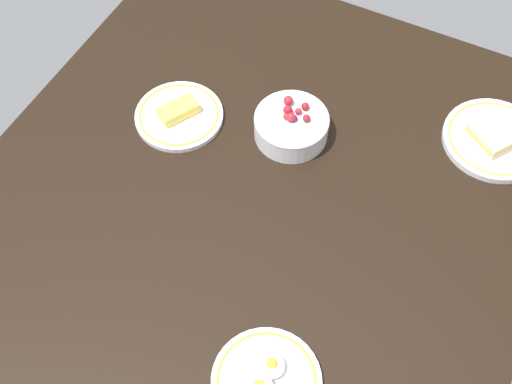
% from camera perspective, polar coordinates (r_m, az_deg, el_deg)
% --- Properties ---
extents(dining_table, '(1.25, 1.14, 0.04)m').
position_cam_1_polar(dining_table, '(1.39, 0.00, -0.90)').
color(dining_table, black).
rests_on(dining_table, ground).
extents(bowl_berries, '(0.16, 0.16, 0.07)m').
position_cam_1_polar(bowl_berries, '(1.45, 3.02, 5.68)').
color(bowl_berries, silver).
rests_on(bowl_berries, dining_table).
extents(plate_cheese, '(0.20, 0.20, 0.04)m').
position_cam_1_polar(plate_cheese, '(1.50, -6.56, 6.53)').
color(plate_cheese, silver).
rests_on(plate_cheese, dining_table).
extents(plate_sandwich, '(0.22, 0.22, 0.05)m').
position_cam_1_polar(plate_sandwich, '(1.53, 19.64, 4.35)').
color(plate_sandwich, silver).
rests_on(plate_sandwich, dining_table).
extents(plate_eggs, '(0.19, 0.19, 0.05)m').
position_cam_1_polar(plate_eggs, '(1.20, 0.87, -15.71)').
color(plate_eggs, silver).
rests_on(plate_eggs, dining_table).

